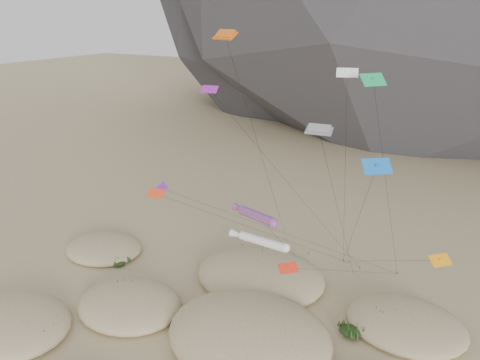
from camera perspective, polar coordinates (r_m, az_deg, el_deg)
name	(u,v)px	position (r m, az deg, el deg)	size (l,w,h in m)	color
dunes	(217,331)	(49.11, -2.83, -17.86)	(51.11, 36.70, 4.45)	#CCB789
dune_grass	(209,341)	(47.77, -3.85, -19.01)	(44.51, 28.60, 1.59)	black
kite_stakes	(315,257)	(63.46, 9.08, -9.25)	(20.48, 3.40, 0.30)	#3F2D1E
rainbow_tube_kite	(255,215)	(46.45, 1.88, -4.34)	(6.49, 14.65, 12.53)	#FF521A
white_tube_kite	(260,241)	(46.45, 2.47, -7.42)	(8.57, 12.63, 10.22)	silver
orange_parafoil	(226,39)	(45.64, -1.68, 16.79)	(2.91, 15.31, 29.23)	#DC590B
multi_parafoil	(319,132)	(44.44, 9.66, 5.84)	(3.34, 11.19, 20.92)	orange
delta_kites	(293,169)	(45.69, 6.54, 1.39)	(32.90, 20.61, 25.65)	red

